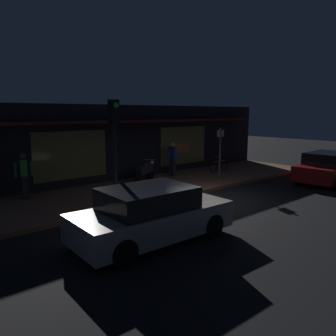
% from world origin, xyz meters
% --- Properties ---
extents(ground_plane, '(60.00, 60.00, 0.00)m').
position_xyz_m(ground_plane, '(0.00, 0.00, 0.00)').
color(ground_plane, black).
extents(sidewalk_slab, '(18.00, 4.00, 0.15)m').
position_xyz_m(sidewalk_slab, '(0.00, 3.00, 0.07)').
color(sidewalk_slab, brown).
rests_on(sidewalk_slab, ground_plane).
extents(storefront_building, '(18.00, 3.30, 3.60)m').
position_xyz_m(storefront_building, '(0.00, 6.39, 1.80)').
color(storefront_building, black).
rests_on(storefront_building, ground_plane).
extents(motorcycle, '(1.58, 0.91, 0.97)m').
position_xyz_m(motorcycle, '(-0.24, 3.83, 0.65)').
color(motorcycle, black).
rests_on(motorcycle, sidewalk_slab).
extents(bicycle_parked, '(1.66, 0.42, 0.91)m').
position_xyz_m(bicycle_parked, '(4.32, 3.40, 0.51)').
color(bicycle_parked, black).
rests_on(bicycle_parked, sidewalk_slab).
extents(person_photographer, '(0.62, 0.41, 1.67)m').
position_xyz_m(person_photographer, '(-5.33, 4.30, 1.03)').
color(person_photographer, '#28232D').
rests_on(person_photographer, sidewalk_slab).
extents(person_bystander, '(0.62, 0.40, 1.67)m').
position_xyz_m(person_bystander, '(1.61, 4.06, 1.03)').
color(person_bystander, '#28232D').
rests_on(person_bystander, sidewalk_slab).
extents(sign_post, '(0.44, 0.09, 2.40)m').
position_xyz_m(sign_post, '(2.71, 1.99, 1.51)').
color(sign_post, '#47474C').
rests_on(sign_post, sidewalk_slab).
extents(traffic_light_pole, '(0.24, 0.33, 3.60)m').
position_xyz_m(traffic_light_pole, '(-4.04, 0.13, 2.48)').
color(traffic_light_pole, black).
rests_on(traffic_light_pole, ground_plane).
extents(parked_car_near, '(4.15, 1.87, 1.42)m').
position_xyz_m(parked_car_near, '(-4.07, -1.59, 0.70)').
color(parked_car_near, black).
rests_on(parked_car_near, ground_plane).
extents(parked_car_far, '(4.20, 2.00, 1.42)m').
position_xyz_m(parked_car_far, '(6.67, -1.27, 0.70)').
color(parked_car_far, black).
rests_on(parked_car_far, ground_plane).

